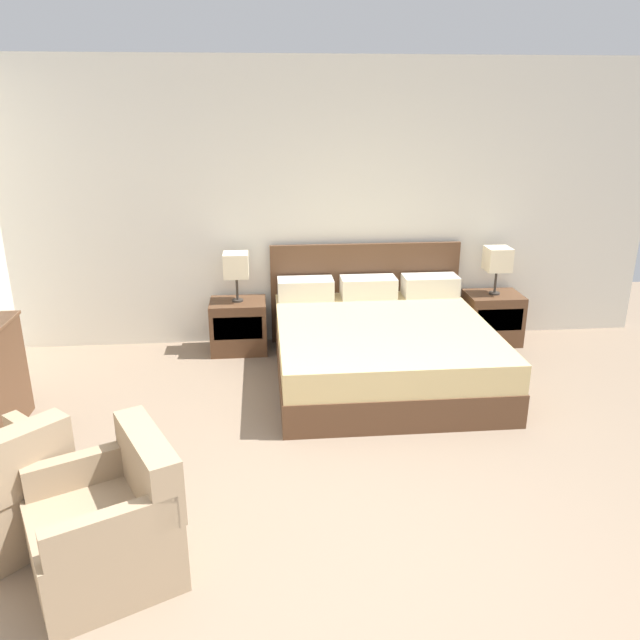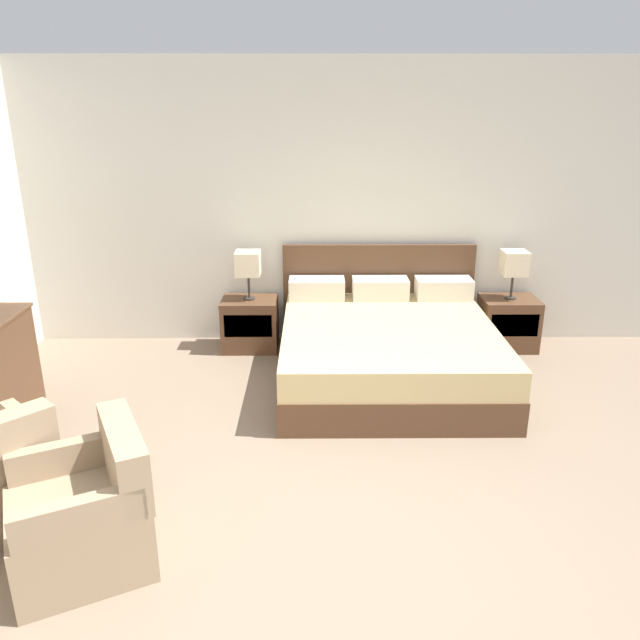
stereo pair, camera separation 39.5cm
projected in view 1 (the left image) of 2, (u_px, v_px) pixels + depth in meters
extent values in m
plane|color=#84705B|center=(356.00, 570.00, 3.34)|extent=(10.41, 10.41, 0.00)
cube|color=silver|center=(306.00, 206.00, 6.16)|extent=(7.05, 0.06, 2.78)
cube|color=brown|center=(382.00, 365.00, 5.58)|extent=(1.86, 2.00, 0.28)
cube|color=#D6BC7F|center=(383.00, 338.00, 5.49)|extent=(1.84, 1.98, 0.24)
cube|color=brown|center=(365.00, 292.00, 6.42)|extent=(1.93, 0.05, 1.02)
cube|color=beige|center=(305.00, 289.00, 6.14)|extent=(0.55, 0.28, 0.20)
cube|color=beige|center=(368.00, 287.00, 6.20)|extent=(0.55, 0.28, 0.20)
cube|color=beige|center=(430.00, 286.00, 6.25)|extent=(0.55, 0.28, 0.20)
cube|color=brown|center=(239.00, 326.00, 6.19)|extent=(0.55, 0.43, 0.52)
cube|color=#3C2718|center=(238.00, 328.00, 5.97)|extent=(0.47, 0.01, 0.23)
cube|color=brown|center=(492.00, 318.00, 6.42)|extent=(0.55, 0.43, 0.52)
cube|color=#3C2718|center=(500.00, 320.00, 6.20)|extent=(0.47, 0.01, 0.23)
cylinder|color=#332D28|center=(238.00, 300.00, 6.10)|extent=(0.11, 0.11, 0.02)
cylinder|color=#332D28|center=(237.00, 288.00, 6.06)|extent=(0.02, 0.02, 0.23)
cube|color=beige|center=(236.00, 265.00, 5.98)|extent=(0.24, 0.24, 0.23)
cylinder|color=#332D28|center=(494.00, 293.00, 6.33)|extent=(0.11, 0.11, 0.02)
cylinder|color=#332D28|center=(496.00, 281.00, 6.29)|extent=(0.02, 0.02, 0.23)
cube|color=beige|center=(498.00, 259.00, 6.21)|extent=(0.24, 0.24, 0.23)
cube|color=#9E8466|center=(6.00, 467.00, 3.23)|extent=(0.59, 0.60, 0.36)
cube|color=#9E8466|center=(37.00, 442.00, 3.64)|extent=(0.51, 0.50, 0.18)
cube|color=#9E8466|center=(104.00, 543.00, 3.24)|extent=(0.91, 0.91, 0.40)
cube|color=#9E8466|center=(148.00, 465.00, 3.24)|extent=(0.44, 0.68, 0.36)
cube|color=#9E8466|center=(111.00, 529.00, 2.90)|extent=(0.60, 0.35, 0.18)
cube|color=#9E8466|center=(85.00, 468.00, 3.38)|extent=(0.60, 0.35, 0.18)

